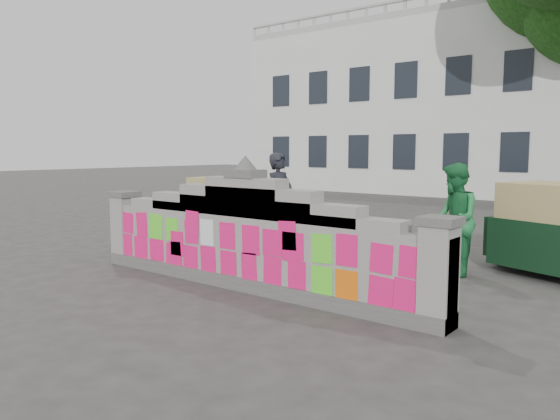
{
  "coord_description": "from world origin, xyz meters",
  "views": [
    {
      "loc": [
        5.48,
        -5.96,
        2.09
      ],
      "look_at": [
        -0.15,
        1.0,
        1.1
      ],
      "focal_mm": 35.0,
      "sensor_mm": 36.0,
      "label": 1
    }
  ],
  "objects_px": {
    "cyclist_bike": "(280,234)",
    "cyclist_rider": "(280,214)",
    "rickshaw_left": "(233,205)",
    "pedestrian": "(454,220)"
  },
  "relations": [
    {
      "from": "pedestrian",
      "to": "rickshaw_left",
      "type": "relative_size",
      "value": 0.74
    },
    {
      "from": "pedestrian",
      "to": "rickshaw_left",
      "type": "height_order",
      "value": "pedestrian"
    },
    {
      "from": "rickshaw_left",
      "to": "cyclist_bike",
      "type": "bearing_deg",
      "value": -31.18
    },
    {
      "from": "cyclist_rider",
      "to": "pedestrian",
      "type": "relative_size",
      "value": 0.95
    },
    {
      "from": "rickshaw_left",
      "to": "pedestrian",
      "type": "bearing_deg",
      "value": -8.26
    },
    {
      "from": "cyclist_bike",
      "to": "cyclist_rider",
      "type": "relative_size",
      "value": 1.12
    },
    {
      "from": "cyclist_bike",
      "to": "pedestrian",
      "type": "xyz_separation_m",
      "value": [
        2.98,
        0.91,
        0.41
      ]
    },
    {
      "from": "cyclist_bike",
      "to": "rickshaw_left",
      "type": "height_order",
      "value": "rickshaw_left"
    },
    {
      "from": "cyclist_bike",
      "to": "rickshaw_left",
      "type": "relative_size",
      "value": 0.79
    },
    {
      "from": "cyclist_rider",
      "to": "pedestrian",
      "type": "height_order",
      "value": "pedestrian"
    }
  ]
}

